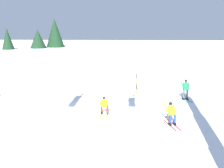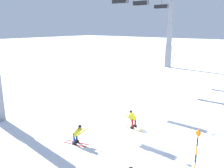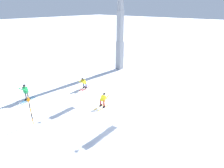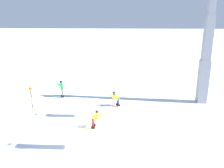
% 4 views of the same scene
% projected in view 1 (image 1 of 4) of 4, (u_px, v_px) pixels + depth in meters
% --- Properties ---
extents(ground_plane, '(260.00, 260.00, 0.00)m').
position_uv_depth(ground_plane, '(99.00, 111.00, 16.87)').
color(ground_plane, white).
extents(skier_carving_main, '(0.71, 1.77, 1.46)m').
position_uv_depth(skier_carving_main, '(104.00, 104.00, 15.93)').
color(skier_carving_main, yellow).
rests_on(skier_carving_main, ground_plane).
extents(trail_marker_pole, '(0.07, 0.28, 2.37)m').
position_uv_depth(trail_marker_pole, '(137.00, 81.00, 21.03)').
color(trail_marker_pole, orange).
rests_on(trail_marker_pole, ground_plane).
extents(skier_distant_uphill, '(0.98, 1.81, 1.52)m').
position_uv_depth(skier_distant_uphill, '(171.00, 112.00, 14.32)').
color(skier_distant_uphill, red).
rests_on(skier_distant_uphill, ground_plane).
extents(skier_distant_downhill, '(0.90, 1.77, 1.76)m').
position_uv_depth(skier_distant_downhill, '(186.00, 88.00, 19.42)').
color(skier_distant_downhill, '#198CCC').
rests_on(skier_distant_downhill, ground_plane).
extents(tree_line_ridge, '(31.04, 27.15, 9.77)m').
position_uv_depth(tree_line_ridge, '(19.00, 36.00, 74.32)').
color(tree_line_ridge, black).
rests_on(tree_line_ridge, ground_plane).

